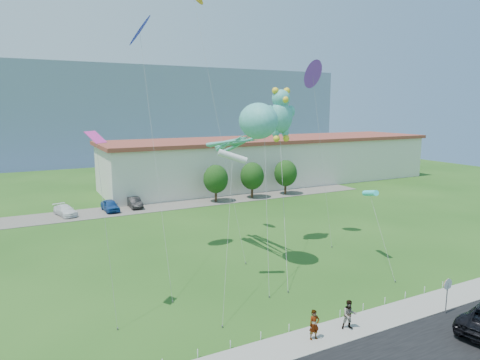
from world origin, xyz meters
The scene contains 22 objects.
ground centered at (0.00, 0.00, 0.00)m, with size 160.00×160.00×0.00m, color #1E4A14.
sidewalk centered at (0.00, -2.75, 0.05)m, with size 80.00×2.50×0.10m, color gray.
parking_strip centered at (0.00, 35.00, 0.03)m, with size 70.00×6.00×0.06m, color #59544C.
hill_ridge centered at (0.00, 120.00, 12.50)m, with size 160.00×50.00×25.00m, color gray.
warehouse centered at (26.00, 44.00, 4.12)m, with size 61.00×15.00×8.20m.
stop_sign centered at (9.50, -4.21, 1.87)m, with size 0.80×0.07×2.50m.
rope_fence centered at (0.00, -1.30, 0.25)m, with size 26.05×0.05×0.50m.
tree_near centered at (10.00, 34.00, 3.39)m, with size 3.60×3.60×5.47m.
tree_mid centered at (16.00, 34.00, 3.39)m, with size 3.60×3.60×5.47m.
tree_far centered at (22.00, 34.00, 3.39)m, with size 3.60×3.60×5.47m.
pedestrian_left centered at (-0.27, -2.82, 1.00)m, with size 0.66×0.43×1.80m, color gray.
pedestrian_right centered at (2.37, -2.85, 1.02)m, with size 0.89×0.70×1.84m, color gray.
parked_car_white centered at (-10.24, 35.47, 0.71)m, with size 1.81×4.45×1.29m, color white.
parked_car_blue centered at (-4.73, 35.27, 0.80)m, with size 1.74×4.32×1.47m, color navy.
parked_car_black centered at (-1.37, 35.87, 0.75)m, with size 1.46×4.20×1.38m, color black.
octopus_kite centered at (2.47, 10.04, 11.71)m, with size 3.61×12.61×13.94m.
teddy_bear_kite centered at (7.62, 13.38, 13.01)m, with size 7.22×11.08×15.42m.
small_kite_purple centered at (11.37, 13.43, 16.40)m, with size 1.80×4.16×17.46m.
small_kite_pink centered at (-10.59, 5.56, 10.46)m, with size 1.29×2.76×12.20m.
small_kite_cyan centered at (12.45, 6.09, 6.04)m, with size 2.18×6.22×6.52m.
small_kite_blue centered at (-5.03, 15.66, 19.44)m, with size 2.02×10.96×20.69m.
small_kite_white centered at (-0.73, 6.96, 9.85)m, with size 4.04×7.21×10.38m.
Camera 1 is at (-14.83, -21.43, 13.55)m, focal length 32.00 mm.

